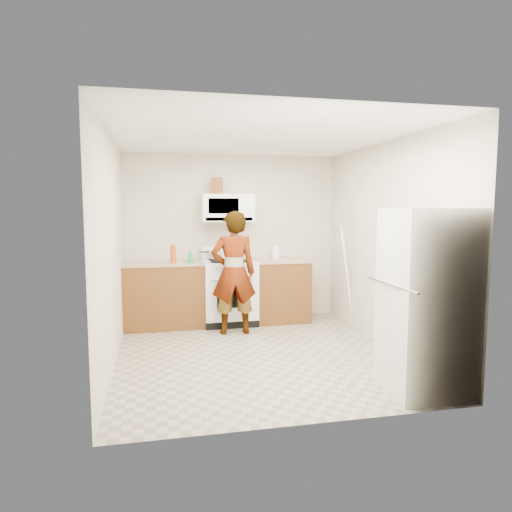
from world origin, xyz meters
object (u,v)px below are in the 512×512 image
object	(u,v)px
gas_range	(229,291)
saucepan	(215,254)
fridge	(427,301)
person	(234,273)
microwave	(227,208)
kettle	(276,253)

from	to	relation	value
gas_range	saucepan	distance (m)	0.58
saucepan	fridge	bearing A→B (deg)	-62.85
gas_range	saucepan	world-z (taller)	gas_range
person	gas_range	bearing A→B (deg)	-90.32
microwave	fridge	bearing A→B (deg)	-65.35
gas_range	kettle	world-z (taller)	gas_range
microwave	person	size ratio (longest dim) A/B	0.46
microwave	fridge	distance (m)	3.42
fridge	saucepan	size ratio (longest dim) A/B	8.02
person	fridge	xyz separation A→B (m)	(1.40, -2.33, 0.02)
person	fridge	world-z (taller)	fridge
kettle	fridge	bearing A→B (deg)	-84.97
gas_range	kettle	xyz separation A→B (m)	(0.76, 0.20, 0.53)
saucepan	kettle	bearing A→B (deg)	1.70
microwave	kettle	bearing A→B (deg)	5.55
gas_range	person	world-z (taller)	person
saucepan	person	bearing A→B (deg)	-77.40
microwave	kettle	size ratio (longest dim) A/B	4.73
person	kettle	world-z (taller)	person
saucepan	microwave	bearing A→B (deg)	-13.92
saucepan	gas_range	bearing A→B (deg)	-43.12
gas_range	fridge	size ratio (longest dim) A/B	0.66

